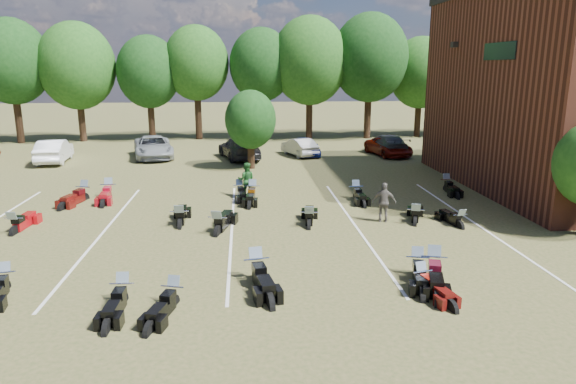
{
  "coord_description": "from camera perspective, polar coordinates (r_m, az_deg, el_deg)",
  "views": [
    {
      "loc": [
        -2.46,
        -16.73,
        6.27
      ],
      "look_at": [
        -0.65,
        4.0,
        1.2
      ],
      "focal_mm": 32.0,
      "sensor_mm": 36.0,
      "label": 1
    }
  ],
  "objects": [
    {
      "name": "person_grey",
      "position": [
        21.6,
        10.63,
        -1.12
      ],
      "size": [
        1.06,
        0.68,
        1.67
      ],
      "primitive_type": "imported",
      "rotation": [
        0.0,
        0.0,
        2.85
      ],
      "color": "#5C554F",
      "rests_on": "ground"
    },
    {
      "name": "parking_lines",
      "position": [
        20.71,
        -6.26,
        -4.0
      ],
      "size": [
        20.1,
        14.0,
        0.01
      ],
      "color": "silver",
      "rests_on": "ground"
    },
    {
      "name": "motorcycle_12",
      "position": [
        21.7,
        13.91,
        -3.51
      ],
      "size": [
        1.4,
        2.37,
        1.26
      ],
      "primitive_type": null,
      "rotation": [
        0.0,
        0.0,
        2.82
      ],
      "color": "black",
      "rests_on": "ground"
    },
    {
      "name": "motorcycle_11",
      "position": [
        20.66,
        2.36,
        -3.98
      ],
      "size": [
        1.05,
        2.39,
        1.29
      ],
      "primitive_type": null,
      "rotation": [
        0.0,
        0.0,
        3.0
      ],
      "color": "black",
      "rests_on": "ground"
    },
    {
      "name": "car_1",
      "position": [
        38.16,
        -24.56,
        4.18
      ],
      "size": [
        2.22,
        4.9,
        1.56
      ],
      "primitive_type": "imported",
      "rotation": [
        0.0,
        0.0,
        3.27
      ],
      "color": "white",
      "rests_on": "ground"
    },
    {
      "name": "motorcycle_4",
      "position": [
        16.53,
        14.09,
        -9.03
      ],
      "size": [
        1.24,
        2.38,
        1.27
      ],
      "primitive_type": null,
      "rotation": [
        0.0,
        0.0,
        -0.24
      ],
      "color": "black",
      "rests_on": "ground"
    },
    {
      "name": "motorcycle_10",
      "position": [
        21.15,
        -11.9,
        -3.86
      ],
      "size": [
        0.84,
        2.42,
        1.34
      ],
      "primitive_type": null,
      "rotation": [
        0.0,
        0.0,
        3.17
      ],
      "color": "black",
      "rests_on": "ground"
    },
    {
      "name": "person_green",
      "position": [
        25.44,
        -4.65,
        1.37
      ],
      "size": [
        0.88,
        0.7,
        1.72
      ],
      "primitive_type": "imported",
      "rotation": [
        0.0,
        0.0,
        3.08
      ],
      "color": "#235E26",
      "rests_on": "ground"
    },
    {
      "name": "motorcycle_0",
      "position": [
        17.13,
        -28.82,
        -9.57
      ],
      "size": [
        0.99,
        2.16,
        1.16
      ],
      "primitive_type": null,
      "rotation": [
        0.0,
        0.0,
        0.16
      ],
      "color": "black",
      "rests_on": "ground"
    },
    {
      "name": "ground",
      "position": [
        18.04,
        3.19,
        -6.67
      ],
      "size": [
        160.0,
        160.0,
        0.0
      ],
      "primitive_type": "plane",
      "color": "brown",
      "rests_on": "ground"
    },
    {
      "name": "motorcycle_15",
      "position": [
        26.87,
        -19.25,
        -0.59
      ],
      "size": [
        0.98,
        2.49,
        1.36
      ],
      "primitive_type": null,
      "rotation": [
        0.0,
        0.0,
        0.08
      ],
      "color": "maroon",
      "rests_on": "ground"
    },
    {
      "name": "motorcycle_6",
      "position": [
        15.67,
        14.6,
        -10.36
      ],
      "size": [
        1.08,
        2.09,
        1.11
      ],
      "primitive_type": null,
      "rotation": [
        0.0,
        0.0,
        0.23
      ],
      "color": "#4C0D0A",
      "rests_on": "ground"
    },
    {
      "name": "motorcycle_2",
      "position": [
        15.78,
        -3.5,
        -9.75
      ],
      "size": [
        1.23,
        2.61,
        1.4
      ],
      "primitive_type": null,
      "rotation": [
        0.0,
        0.0,
        0.18
      ],
      "color": "black",
      "rests_on": "ground"
    },
    {
      "name": "young_tree_midfield",
      "position": [
        32.39,
        -4.19,
        8.02
      ],
      "size": [
        3.2,
        3.2,
        4.7
      ],
      "color": "black",
      "rests_on": "ground"
    },
    {
      "name": "car_3",
      "position": [
        36.26,
        -5.43,
        4.88
      ],
      "size": [
        3.39,
        5.59,
        1.51
      ],
      "primitive_type": "imported",
      "rotation": [
        0.0,
        0.0,
        3.4
      ],
      "color": "black",
      "rests_on": "ground"
    },
    {
      "name": "car_7",
      "position": [
        38.84,
        11.0,
        5.23
      ],
      "size": [
        2.2,
        5.06,
        1.45
      ],
      "primitive_type": "imported",
      "rotation": [
        0.0,
        0.0,
        3.18
      ],
      "color": "#3C3D42",
      "rests_on": "ground"
    },
    {
      "name": "motorcycle_3",
      "position": [
        14.53,
        -12.59,
        -12.23
      ],
      "size": [
        1.18,
        2.17,
        1.16
      ],
      "primitive_type": null,
      "rotation": [
        0.0,
        0.0,
        -0.26
      ],
      "color": "black",
      "rests_on": "ground"
    },
    {
      "name": "motorcycle_13",
      "position": [
        21.75,
        18.51,
        -3.79
      ],
      "size": [
        0.96,
        2.07,
        1.11
      ],
      "primitive_type": null,
      "rotation": [
        0.0,
        0.0,
        3.31
      ],
      "color": "black",
      "rests_on": "ground"
    },
    {
      "name": "motorcycle_1",
      "position": [
        15.02,
        -17.81,
        -11.69
      ],
      "size": [
        0.75,
        2.17,
        1.2
      ],
      "primitive_type": null,
      "rotation": [
        0.0,
        0.0,
        -0.03
      ],
      "color": "black",
      "rests_on": "ground"
    },
    {
      "name": "car_2",
      "position": [
        37.76,
        -14.74,
        4.85
      ],
      "size": [
        3.65,
        5.91,
        1.53
      ],
      "primitive_type": "imported",
      "rotation": [
        0.0,
        0.0,
        0.22
      ],
      "color": "gray",
      "rests_on": "ground"
    },
    {
      "name": "motorcycle_5",
      "position": [
        16.54,
        15.79,
        -9.14
      ],
      "size": [
        1.49,
        2.62,
        1.39
      ],
      "primitive_type": null,
      "rotation": [
        0.0,
        0.0,
        -0.3
      ],
      "color": "black",
      "rests_on": "ground"
    },
    {
      "name": "motorcycle_19",
      "position": [
        25.43,
        7.54,
        -0.7
      ],
      "size": [
        0.73,
        2.25,
        1.25
      ],
      "primitive_type": null,
      "rotation": [
        0.0,
        0.0,
        0.01
      ],
      "color": "black",
      "rests_on": "ground"
    },
    {
      "name": "car_4",
      "position": [
        37.57,
        2.03,
        5.09
      ],
      "size": [
        1.92,
        3.99,
        1.31
      ],
      "primitive_type": "imported",
      "rotation": [
        0.0,
        0.0,
        0.1
      ],
      "color": "navy",
      "rests_on": "ground"
    },
    {
      "name": "tree_line",
      "position": [
        45.76,
        -3.25,
        13.72
      ],
      "size": [
        56.0,
        6.0,
        9.79
      ],
      "color": "black",
      "rests_on": "ground"
    },
    {
      "name": "car_5",
      "position": [
        37.41,
        1.28,
        5.03
      ],
      "size": [
        2.54,
        4.12,
        1.28
      ],
      "primitive_type": "imported",
      "rotation": [
        0.0,
        0.0,
        3.47
      ],
      "color": "#A1A09C",
      "rests_on": "ground"
    },
    {
      "name": "motorcycle_17",
      "position": [
        25.18,
        -3.95,
        -0.76
      ],
      "size": [
        1.0,
        2.43,
        1.32
      ],
      "primitive_type": null,
      "rotation": [
        0.0,
        0.0,
        -0.11
      ],
      "color": "black",
      "rests_on": "ground"
    },
    {
      "name": "motorcycle_20",
      "position": [
        28.01,
        17.15,
        0.13
      ],
      "size": [
        0.84,
        2.26,
        1.24
      ],
      "primitive_type": null,
      "rotation": [
        0.0,
        0.0,
        -0.06
      ],
      "color": "black",
      "rests_on": "ground"
    },
    {
      "name": "motorcycle_14",
      "position": [
        26.77,
        -21.69,
        -0.85
      ],
      "size": [
        1.4,
        2.55,
        1.35
      ],
      "primitive_type": null,
      "rotation": [
        0.0,
        0.0,
        -0.27
      ],
      "color": "#510E0B",
      "rests_on": "ground"
    },
    {
      "name": "car_6",
      "position": [
        38.17,
        11.11,
        4.94
      ],
      "size": [
        2.93,
        4.88,
        1.27
      ],
      "primitive_type": "imported",
      "rotation": [
        0.0,
        0.0,
        0.19
      ],
      "color": "#600E05",
      "rests_on": "ground"
    },
    {
      "name": "motorcycle_16",
      "position": [
        25.72,
        -5.37,
        -0.48
      ],
      "size": [
        0.94,
        2.2,
        1.19
      ],
      "primitive_type": null,
      "rotation": [
        0.0,
        0.0,
        0.13
      ],
      "color": "black",
      "rests_on": "ground"
    },
    {
      "name": "motorcycle_7",
      "position": [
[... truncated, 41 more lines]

